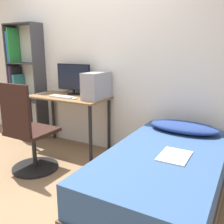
% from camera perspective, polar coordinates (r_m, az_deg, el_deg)
% --- Properties ---
extents(ground_plane, '(14.00, 14.00, 0.00)m').
position_cam_1_polar(ground_plane, '(2.84, -18.89, -16.02)').
color(ground_plane, '#846647').
extents(wall_back, '(8.00, 0.05, 2.50)m').
position_cam_1_polar(wall_back, '(3.51, -3.62, 11.79)').
color(wall_back, silver).
rests_on(wall_back, ground_plane).
extents(desk, '(1.12, 0.56, 0.77)m').
position_cam_1_polar(desk, '(3.50, -9.85, 1.56)').
color(desk, brown).
rests_on(desk, ground_plane).
extents(bookshelf, '(0.61, 0.25, 1.77)m').
position_cam_1_polar(bookshelf, '(4.31, -19.83, 6.06)').
color(bookshelf, '#38383D').
rests_on(bookshelf, ground_plane).
extents(office_chair, '(0.54, 0.54, 1.05)m').
position_cam_1_polar(office_chair, '(3.02, -18.50, -5.74)').
color(office_chair, black).
rests_on(office_chair, ground_plane).
extents(bed, '(0.98, 1.81, 0.51)m').
position_cam_1_polar(bed, '(2.39, 11.75, -14.68)').
color(bed, '#4C3D2D').
rests_on(bed, ground_plane).
extents(pillow, '(0.74, 0.36, 0.11)m').
position_cam_1_polar(pillow, '(2.85, 16.07, -3.33)').
color(pillow, navy).
rests_on(pillow, bed).
extents(magazine, '(0.24, 0.32, 0.01)m').
position_cam_1_polar(magazine, '(2.21, 14.09, -9.72)').
color(magazine, silver).
rests_on(magazine, bed).
extents(monitor, '(0.56, 0.19, 0.43)m').
position_cam_1_polar(monitor, '(3.60, -8.81, 7.60)').
color(monitor, black).
rests_on(monitor, desk).
extents(keyboard, '(0.34, 0.11, 0.02)m').
position_cam_1_polar(keyboard, '(3.41, -11.44, 3.45)').
color(keyboard, silver).
rests_on(keyboard, desk).
extents(pc_tower, '(0.21, 0.43, 0.34)m').
position_cam_1_polar(pc_tower, '(3.23, -3.56, 6.02)').
color(pc_tower, '#99999E').
rests_on(pc_tower, desk).
extents(mouse, '(0.06, 0.09, 0.02)m').
position_cam_1_polar(mouse, '(3.27, -8.49, 3.13)').
color(mouse, silver).
rests_on(mouse, desk).
extents(phone, '(0.07, 0.14, 0.01)m').
position_cam_1_polar(phone, '(3.78, -15.88, 4.14)').
color(phone, '#B7B7BC').
rests_on(phone, desk).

